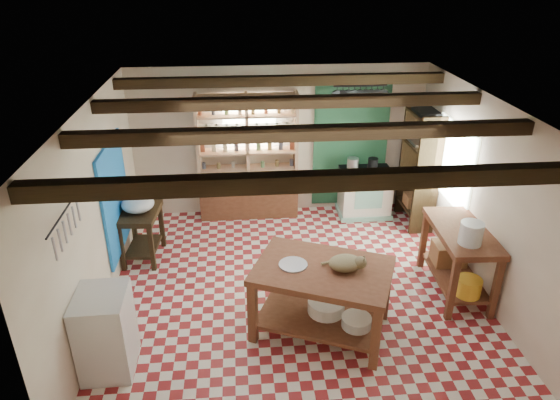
{
  "coord_description": "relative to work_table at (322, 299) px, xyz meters",
  "views": [
    {
      "loc": [
        -0.7,
        -5.65,
        4.15
      ],
      "look_at": [
        -0.18,
        0.3,
        1.25
      ],
      "focal_mm": 32.0,
      "sensor_mm": 36.0,
      "label": 1
    }
  ],
  "objects": [
    {
      "name": "floor",
      "position": [
        -0.23,
        0.83,
        -0.46
      ],
      "size": [
        5.0,
        5.0,
        0.02
      ],
      "primitive_type": "cube",
      "color": "maroon",
      "rests_on": "ground"
    },
    {
      "name": "ceiling",
      "position": [
        -0.23,
        0.83,
        2.15
      ],
      "size": [
        5.0,
        5.0,
        0.02
      ],
      "primitive_type": "cube",
      "color": "#3F3F43",
      "rests_on": "wall_back"
    },
    {
      "name": "wall_back",
      "position": [
        -0.23,
        3.33,
        0.85
      ],
      "size": [
        5.0,
        0.04,
        2.6
      ],
      "primitive_type": "cube",
      "color": "beige",
      "rests_on": "floor"
    },
    {
      "name": "wall_front",
      "position": [
        -0.23,
        -1.67,
        0.85
      ],
      "size": [
        5.0,
        0.04,
        2.6
      ],
      "primitive_type": "cube",
      "color": "beige",
      "rests_on": "floor"
    },
    {
      "name": "wall_left",
      "position": [
        -2.73,
        0.83,
        0.85
      ],
      "size": [
        0.04,
        5.0,
        2.6
      ],
      "primitive_type": "cube",
      "color": "beige",
      "rests_on": "floor"
    },
    {
      "name": "wall_right",
      "position": [
        2.27,
        0.83,
        0.85
      ],
      "size": [
        0.04,
        5.0,
        2.6
      ],
      "primitive_type": "cube",
      "color": "beige",
      "rests_on": "floor"
    },
    {
      "name": "ceiling_beams",
      "position": [
        -0.23,
        0.83,
        2.03
      ],
      "size": [
        5.0,
        3.8,
        0.15
      ],
      "primitive_type": "cube",
      "color": "#322211",
      "rests_on": "ceiling"
    },
    {
      "name": "blue_wall_patch",
      "position": [
        -2.7,
        1.73,
        0.65
      ],
      "size": [
        0.04,
        1.4,
        1.6
      ],
      "primitive_type": "cube",
      "color": "blue",
      "rests_on": "wall_left"
    },
    {
      "name": "green_wall_patch",
      "position": [
        1.02,
        3.3,
        0.8
      ],
      "size": [
        1.3,
        0.04,
        2.3
      ],
      "primitive_type": "cube",
      "color": "#205032",
      "rests_on": "wall_back"
    },
    {
      "name": "window_back",
      "position": [
        -0.73,
        3.31,
        1.25
      ],
      "size": [
        0.9,
        0.02,
        0.8
      ],
      "primitive_type": "cube",
      "color": "white",
      "rests_on": "wall_back"
    },
    {
      "name": "window_right",
      "position": [
        2.25,
        1.83,
        0.95
      ],
      "size": [
        0.02,
        1.3,
        1.2
      ],
      "primitive_type": "cube",
      "color": "white",
      "rests_on": "wall_right"
    },
    {
      "name": "utensil_rail",
      "position": [
        -2.67,
        -0.37,
        1.33
      ],
      "size": [
        0.06,
        0.9,
        0.28
      ],
      "primitive_type": "cube",
      "color": "black",
      "rests_on": "wall_left"
    },
    {
      "name": "pot_rack",
      "position": [
        1.02,
        2.88,
        1.73
      ],
      "size": [
        0.86,
        0.12,
        0.36
      ],
      "primitive_type": "cube",
      "color": "black",
      "rests_on": "ceiling"
    },
    {
      "name": "shelving_unit",
      "position": [
        -0.78,
        3.14,
        0.65
      ],
      "size": [
        1.7,
        0.34,
        2.2
      ],
      "primitive_type": "cube",
      "color": "tan",
      "rests_on": "floor"
    },
    {
      "name": "tall_rack",
      "position": [
        2.05,
        2.63,
        0.55
      ],
      "size": [
        0.4,
        0.86,
        2.0
      ],
      "primitive_type": "cube",
      "color": "#322211",
      "rests_on": "floor"
    },
    {
      "name": "work_table",
      "position": [
        0.0,
        0.0,
        0.0
      ],
      "size": [
        1.86,
        1.58,
        0.89
      ],
      "primitive_type": "cube",
      "rotation": [
        0.0,
        0.0,
        -0.4
      ],
      "color": "brown",
      "rests_on": "floor"
    },
    {
      "name": "stove",
      "position": [
        1.26,
        2.98,
        -0.02
      ],
      "size": [
        0.88,
        0.59,
        0.85
      ],
      "primitive_type": "cube",
      "rotation": [
        0.0,
        0.0,
        -0.0
      ],
      "color": "white",
      "rests_on": "floor"
    },
    {
      "name": "prep_table",
      "position": [
        -2.43,
        1.86,
        -0.05
      ],
      "size": [
        0.61,
        0.83,
        0.8
      ],
      "primitive_type": "cube",
      "rotation": [
        0.0,
        0.0,
        -0.09
      ],
      "color": "#322211",
      "rests_on": "floor"
    },
    {
      "name": "white_cabinet",
      "position": [
        -2.45,
        -0.42,
        0.04
      ],
      "size": [
        0.55,
        0.65,
        0.97
      ],
      "primitive_type": "cube",
      "rotation": [
        0.0,
        0.0,
        0.01
      ],
      "color": "silver",
      "rests_on": "floor"
    },
    {
      "name": "right_counter",
      "position": [
        1.95,
        0.64,
        0.03
      ],
      "size": [
        0.74,
        1.37,
        0.96
      ],
      "primitive_type": "cube",
      "rotation": [
        0.0,
        0.0,
        -0.05
      ],
      "color": "brown",
      "rests_on": "floor"
    },
    {
      "name": "cat",
      "position": [
        0.25,
        -0.05,
        0.53
      ],
      "size": [
        0.45,
        0.38,
        0.18
      ],
      "primitive_type": "ellipsoid",
      "rotation": [
        0.0,
        0.0,
        -0.22
      ],
      "color": "#8F7D53",
      "rests_on": "work_table"
    },
    {
      "name": "steel_tray",
      "position": [
        -0.34,
        0.09,
        0.46
      ],
      "size": [
        0.45,
        0.45,
        0.02
      ],
      "primitive_type": "cylinder",
      "rotation": [
        0.0,
        0.0,
        -0.4
      ],
      "color": "#AAA9B0",
      "rests_on": "work_table"
    },
    {
      "name": "basin_large",
      "position": [
        0.07,
        0.03,
        -0.13
      ],
      "size": [
        0.59,
        0.59,
        0.16
      ],
      "primitive_type": "cylinder",
      "rotation": [
        0.0,
        0.0,
        -0.4
      ],
      "color": "silver",
      "rests_on": "work_table"
    },
    {
      "name": "basin_small",
      "position": [
        0.38,
        -0.27,
        -0.15
      ],
      "size": [
        0.46,
        0.46,
        0.12
      ],
      "primitive_type": "cylinder",
      "rotation": [
        0.0,
        0.0,
        -0.4
      ],
      "color": "silver",
      "rests_on": "work_table"
    },
    {
      "name": "kettle_left",
      "position": [
        1.01,
        2.98,
        0.52
      ],
      "size": [
        0.2,
        0.2,
        0.23
      ],
      "primitive_type": "cylinder",
      "rotation": [
        0.0,
        0.0,
        -0.0
      ],
      "color": "#AAA9B0",
      "rests_on": "stove"
    },
    {
      "name": "kettle_right",
      "position": [
        1.36,
        2.98,
        0.52
      ],
      "size": [
        0.17,
        0.17,
        0.22
      ],
      "primitive_type": "cylinder",
      "rotation": [
        0.0,
        0.0,
        -0.0
      ],
      "color": "black",
      "rests_on": "stove"
    },
    {
      "name": "enamel_bowl",
      "position": [
        -2.43,
        1.86,
        0.47
      ],
      "size": [
        0.52,
        0.52,
        0.24
      ],
      "primitive_type": "ellipsoid",
      "rotation": [
        0.0,
        0.0,
        -0.09
      ],
      "color": "silver",
      "rests_on": "prep_table"
    },
    {
      "name": "white_bucket",
      "position": [
        1.88,
        0.29,
        0.65
      ],
      "size": [
        0.3,
        0.3,
        0.28
      ],
      "primitive_type": "cylinder",
      "rotation": [
        0.0,
        0.0,
        -0.05
      ],
      "color": "silver",
      "rests_on": "right_counter"
    },
    {
      "name": "wicker_basket",
      "position": [
        1.97,
        0.93,
        -0.04
      ],
      "size": [
        0.46,
        0.37,
        0.31
      ],
      "primitive_type": "cube",
      "rotation": [
        0.0,
        0.0,
        -0.05
      ],
      "color": "#8D5E39",
      "rests_on": "right_counter"
    },
    {
      "name": "yellow_tub",
      "position": [
        1.93,
        0.19,
        -0.07
      ],
      "size": [
        0.34,
        0.34,
        0.24
      ],
      "primitive_type": "cylinder",
      "rotation": [
        0.0,
        0.0,
        -0.05
      ],
      "color": "yellow",
      "rests_on": "right_counter"
    }
  ]
}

